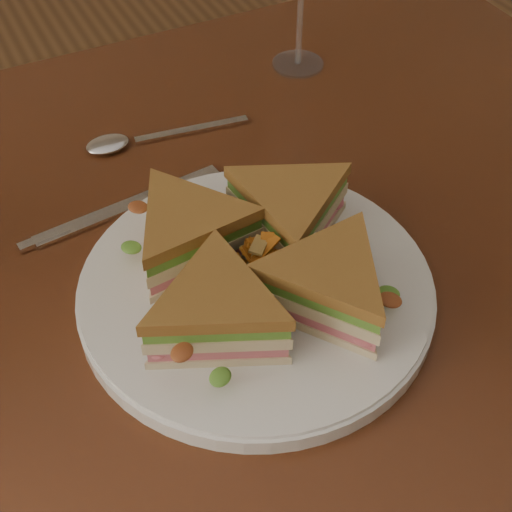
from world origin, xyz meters
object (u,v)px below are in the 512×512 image
object	(u,v)px
sandwich_wedges	(256,260)
spoon	(128,141)
knife	(117,211)
plate	(256,289)
table	(176,325)

from	to	relation	value
sandwich_wedges	spoon	xyz separation A→B (m)	(-0.03, 0.26, -0.04)
sandwich_wedges	knife	xyz separation A→B (m)	(-0.07, 0.16, -0.04)
sandwich_wedges	spoon	bearing A→B (deg)	95.78
plate	spoon	distance (m)	0.26
spoon	sandwich_wedges	bearing A→B (deg)	-76.38
table	sandwich_wedges	xyz separation A→B (m)	(0.05, -0.08, 0.14)
sandwich_wedges	table	bearing A→B (deg)	124.50
sandwich_wedges	spoon	world-z (taller)	sandwich_wedges
spoon	knife	world-z (taller)	spoon
plate	spoon	xyz separation A→B (m)	(-0.03, 0.26, -0.00)
table	spoon	world-z (taller)	spoon
table	knife	distance (m)	0.13
table	sandwich_wedges	distance (m)	0.17
spoon	knife	bearing A→B (deg)	-107.76
table	knife	world-z (taller)	knife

